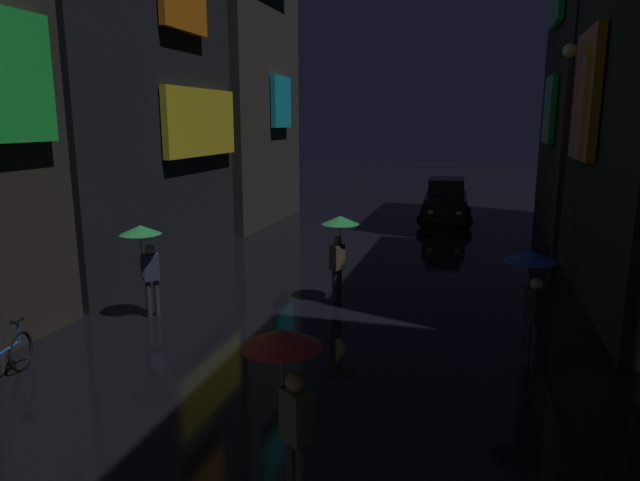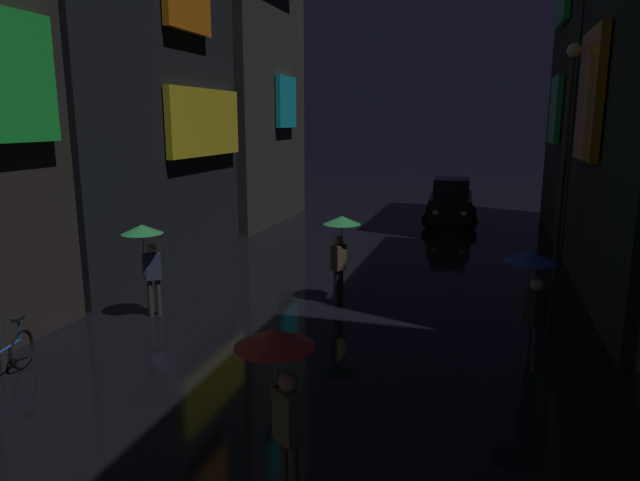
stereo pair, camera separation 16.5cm
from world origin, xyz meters
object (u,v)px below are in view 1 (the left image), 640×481
(pedestrian_near_crossing_blue, at_px, (531,276))
(pedestrian_midstreet_left_red, at_px, (286,369))
(streetlamp_right_far, at_px, (562,139))
(car_distant, at_px, (446,202))
(pedestrian_foreground_right_green, at_px, (339,235))
(bicycle_parked_at_storefront, at_px, (2,362))
(pedestrian_far_right_green, at_px, (144,245))

(pedestrian_near_crossing_blue, height_order, pedestrian_midstreet_left_red, same)
(streetlamp_right_far, bearing_deg, car_distant, 111.72)
(pedestrian_near_crossing_blue, xyz_separation_m, streetlamp_right_far, (1.10, 6.12, 2.19))
(pedestrian_near_crossing_blue, bearing_deg, car_distant, 98.85)
(pedestrian_near_crossing_blue, distance_m, streetlamp_right_far, 6.59)
(pedestrian_midstreet_left_red, distance_m, pedestrian_foreground_right_green, 7.54)
(pedestrian_foreground_right_green, height_order, bicycle_parked_at_storefront, pedestrian_foreground_right_green)
(pedestrian_near_crossing_blue, height_order, pedestrian_foreground_right_green, same)
(pedestrian_far_right_green, relative_size, bicycle_parked_at_storefront, 1.18)
(pedestrian_midstreet_left_red, relative_size, pedestrian_foreground_right_green, 1.00)
(car_distant, bearing_deg, pedestrian_far_right_green, -111.97)
(pedestrian_midstreet_left_red, distance_m, bicycle_parked_at_storefront, 5.97)
(car_distant, bearing_deg, pedestrian_midstreet_left_red, -91.91)
(bicycle_parked_at_storefront, bearing_deg, pedestrian_midstreet_left_red, -16.45)
(pedestrian_midstreet_left_red, height_order, streetlamp_right_far, streetlamp_right_far)
(pedestrian_far_right_green, xyz_separation_m, pedestrian_foreground_right_green, (3.86, 2.24, 0.00))
(pedestrian_midstreet_left_red, xyz_separation_m, car_distant, (0.65, 19.34, -0.74))
(pedestrian_near_crossing_blue, bearing_deg, pedestrian_far_right_green, 176.94)
(pedestrian_near_crossing_blue, distance_m, pedestrian_foreground_right_green, 4.90)
(pedestrian_near_crossing_blue, xyz_separation_m, car_distant, (-2.27, 14.57, -0.74))
(car_distant, relative_size, streetlamp_right_far, 0.67)
(pedestrian_near_crossing_blue, height_order, bicycle_parked_at_storefront, pedestrian_near_crossing_blue)
(pedestrian_far_right_green, distance_m, car_distant, 15.27)
(pedestrian_midstreet_left_red, bearing_deg, pedestrian_foreground_right_green, 99.12)
(pedestrian_far_right_green, bearing_deg, pedestrian_midstreet_left_red, -45.81)
(pedestrian_near_crossing_blue, relative_size, pedestrian_midstreet_left_red, 1.00)
(pedestrian_far_right_green, relative_size, pedestrian_foreground_right_green, 1.00)
(pedestrian_midstreet_left_red, relative_size, pedestrian_far_right_green, 1.00)
(bicycle_parked_at_storefront, height_order, car_distant, car_distant)
(pedestrian_far_right_green, distance_m, bicycle_parked_at_storefront, 3.81)
(streetlamp_right_far, bearing_deg, pedestrian_near_crossing_blue, -100.15)
(pedestrian_foreground_right_green, distance_m, bicycle_parked_at_storefront, 7.38)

